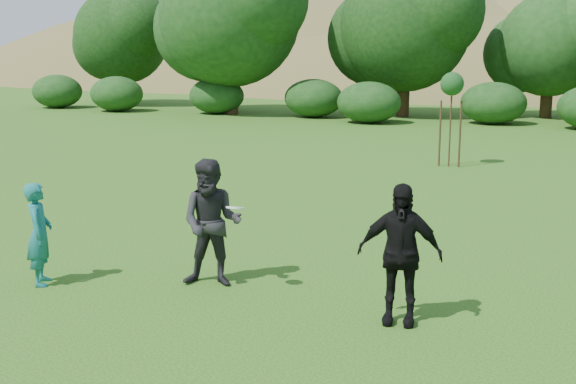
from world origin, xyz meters
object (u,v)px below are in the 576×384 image
object	(u,v)px
player_teal	(39,234)
player_black	(400,254)
sapling	(452,87)
player_grey	(212,223)

from	to	relation	value
player_teal	player_black	bearing A→B (deg)	-117.45
sapling	player_teal	bearing A→B (deg)	-106.00
player_grey	sapling	world-z (taller)	sapling
player_grey	player_teal	bearing A→B (deg)	-173.28
player_teal	player_black	world-z (taller)	player_black
player_teal	sapling	size ratio (longest dim) A/B	0.55
player_teal	sapling	xyz separation A→B (m)	(3.89, 13.57, 1.63)
player_teal	player_black	distance (m)	5.46
player_grey	sapling	distance (m)	12.80
player_black	sapling	world-z (taller)	sapling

